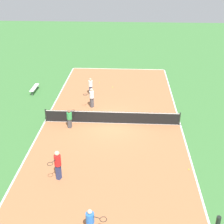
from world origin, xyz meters
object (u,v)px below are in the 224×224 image
object	(u,v)px
player_far_white	(91,85)
player_coach_red	(58,163)
tennis_net	(112,117)
bench	(34,88)
tennis_ball_midcourt	(113,87)
tennis_ball_left_sideline	(189,169)
player_near_white	(92,97)
tennis_ball_right_alley	(99,82)
player_near_blue	(90,221)
player_far_green	(70,118)

from	to	relation	value
player_far_white	player_coach_red	bearing A→B (deg)	-102.73
tennis_net	bench	size ratio (longest dim) A/B	5.03
tennis_net	player_far_white	xyz separation A→B (m)	(2.15, -5.13, 0.36)
player_coach_red	tennis_ball_midcourt	bearing A→B (deg)	-164.78
bench	tennis_ball_left_sideline	world-z (taller)	bench
player_far_white	player_near_white	xyz separation A→B (m)	(-0.39, 2.56, 0.07)
player_near_white	tennis_ball_right_alley	world-z (taller)	player_near_white
tennis_ball_left_sideline	tennis_ball_right_alley	xyz separation A→B (m)	(6.29, -13.36, 0.00)
bench	player_near_white	distance (m)	6.18
tennis_ball_midcourt	player_near_white	bearing A→B (deg)	71.74
player_near_white	player_near_blue	size ratio (longest dim) A/B	1.16
bench	tennis_ball_midcourt	size ratio (longest dim) A/B	28.33
player_near_white	tennis_ball_left_sideline	bearing A→B (deg)	86.65
tennis_ball_midcourt	tennis_net	bearing A→B (deg)	92.79
tennis_ball_left_sideline	tennis_ball_right_alley	bearing A→B (deg)	-64.79
bench	player_coach_red	world-z (taller)	player_coach_red
tennis_net	bench	world-z (taller)	tennis_net
bench	tennis_ball_left_sideline	distance (m)	15.99
tennis_ball_right_alley	bench	bearing A→B (deg)	25.18
player_near_blue	tennis_ball_midcourt	distance (m)	17.06
player_near_white	tennis_ball_midcourt	world-z (taller)	player_near_white
player_far_green	player_coach_red	xyz separation A→B (m)	(-0.41, 5.67, 0.25)
tennis_net	tennis_ball_midcourt	distance (m)	6.92
player_far_white	player_near_blue	xyz separation A→B (m)	(-1.82, 15.29, -0.07)
player_coach_red	player_far_green	bearing A→B (deg)	-151.48
player_near_blue	tennis_ball_left_sideline	world-z (taller)	player_near_blue
tennis_net	tennis_ball_right_alley	bearing A→B (deg)	-78.31
tennis_ball_left_sideline	tennis_ball_right_alley	world-z (taller)	same
player_far_white	player_far_green	distance (m)	6.01
player_far_green	tennis_ball_left_sideline	distance (m)	8.79
tennis_ball_right_alley	player_far_green	bearing A→B (deg)	82.08
tennis_net	player_near_white	bearing A→B (deg)	-55.71
player_coach_red	player_near_blue	size ratio (longest dim) A/B	1.27
tennis_ball_left_sideline	tennis_ball_midcourt	bearing A→B (deg)	-67.87
bench	player_near_white	size ratio (longest dim) A/B	1.20
player_far_green	player_near_blue	distance (m)	9.68
tennis_net	player_far_green	world-z (taller)	player_far_green
player_far_green	tennis_ball_midcourt	size ratio (longest dim) A/B	19.95
player_coach_red	tennis_ball_midcourt	distance (m)	13.60
tennis_ball_midcourt	tennis_ball_right_alley	world-z (taller)	same
player_far_green	tennis_ball_right_alley	bearing A→B (deg)	7.49
tennis_net	tennis_ball_midcourt	world-z (taller)	tennis_net
player_far_green	player_far_white	bearing A→B (deg)	8.18
tennis_ball_left_sideline	player_far_white	bearing A→B (deg)	-57.05
bench	player_coach_red	distance (m)	12.86
player_far_white	tennis_ball_midcourt	xyz separation A→B (m)	(-1.81, -1.76, -0.81)
tennis_net	tennis_ball_left_sideline	bearing A→B (deg)	131.05
player_near_blue	tennis_ball_midcourt	size ratio (longest dim) A/B	20.35
player_far_green	player_coach_red	world-z (taller)	player_coach_red
player_far_white	tennis_ball_midcourt	size ratio (longest dim) A/B	22.14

